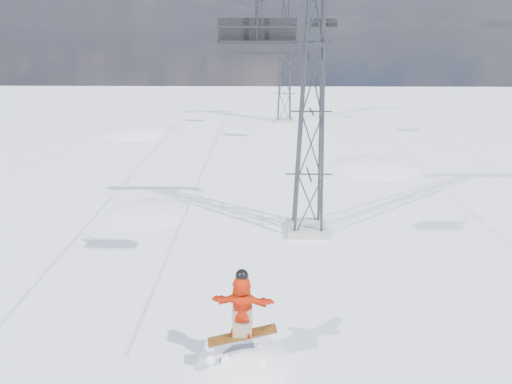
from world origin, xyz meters
TOP-DOWN VIEW (x-y plane):
  - ground at (0.00, 0.00)m, footprint 120.00×120.00m
  - snow_terrain at (-4.77, 21.24)m, footprint 39.00×37.00m
  - lift_tower_near at (0.80, 8.00)m, footprint 5.20×1.80m
  - lift_tower_far at (0.80, 33.00)m, footprint 5.20×1.80m
  - lift_chair_near at (-1.40, 2.22)m, footprint 2.18×0.63m
  - lift_chair_mid at (3.00, 22.88)m, footprint 1.90×0.55m
  - lift_chair_far at (-1.40, 29.07)m, footprint 1.88×0.54m

SIDE VIEW (x-z plane):
  - snow_terrain at x=-4.77m, z-range -20.59..1.41m
  - ground at x=0.00m, z-range 0.00..0.00m
  - lift_tower_near at x=0.80m, z-range -0.24..11.18m
  - lift_tower_far at x=0.80m, z-range -0.24..11.18m
  - lift_chair_near at x=-1.40m, z-range 7.33..10.04m
  - lift_chair_mid at x=3.00m, z-range 7.79..10.14m
  - lift_chair_far at x=-1.40m, z-range 7.82..10.15m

